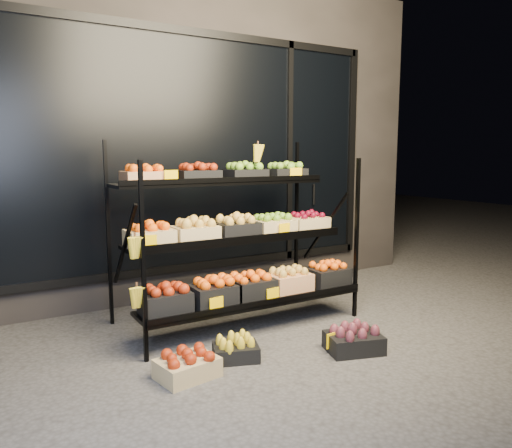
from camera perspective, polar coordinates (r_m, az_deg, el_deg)
ground at (r=4.22m, az=2.13°, el=-13.41°), size 24.00×24.00×0.00m
building at (r=6.26m, az=-10.95°, el=9.82°), size 6.00×2.08×3.50m
display_rack at (r=4.50m, az=-2.08°, el=-1.60°), size 2.18×1.02×1.74m
tag_floor_b at (r=4.05m, az=8.79°, el=-13.50°), size 0.13×0.01×0.12m
floor_crate_left at (r=3.62m, az=-7.87°, el=-15.62°), size 0.44×0.35×0.20m
floor_crate_midleft at (r=3.87m, az=-2.32°, el=-14.09°), size 0.40×0.35×0.18m
floor_crate_right at (r=4.08m, az=11.11°, el=-12.83°), size 0.49×0.42×0.21m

